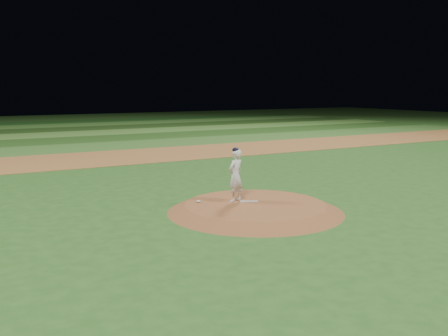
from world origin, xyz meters
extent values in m
plane|color=#26551B|center=(0.00, 0.00, 0.00)|extent=(120.00, 120.00, 0.00)
cube|color=#935D2D|center=(0.00, 14.00, 0.01)|extent=(70.00, 6.00, 0.02)
cube|color=#356625|center=(0.00, 19.50, 0.01)|extent=(70.00, 5.00, 0.02)
cube|color=#224917|center=(0.00, 24.50, 0.01)|extent=(70.00, 5.00, 0.02)
cube|color=#447C2D|center=(0.00, 29.50, 0.01)|extent=(70.00, 5.00, 0.02)
cube|color=#1E3F14|center=(0.00, 34.50, 0.01)|extent=(70.00, 5.00, 0.02)
cube|color=#3C742A|center=(0.00, 39.50, 0.01)|extent=(70.00, 5.00, 0.02)
cube|color=#1B4D18|center=(0.00, 44.50, 0.01)|extent=(70.00, 5.00, 0.02)
cone|color=brown|center=(0.00, 0.00, 0.12)|extent=(5.50, 5.50, 0.25)
cube|color=beige|center=(-0.03, 0.32, 0.26)|extent=(0.57, 0.36, 0.03)
ellipsoid|color=beige|center=(-1.47, 1.02, 0.29)|extent=(0.14, 0.14, 0.07)
imported|color=white|center=(-0.37, 0.58, 1.09)|extent=(0.72, 0.60, 1.68)
ellipsoid|color=black|center=(-0.37, 0.58, 1.91)|extent=(0.22, 0.22, 0.15)
camera|label=1|loc=(-8.28, -12.78, 3.86)|focal=40.00mm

